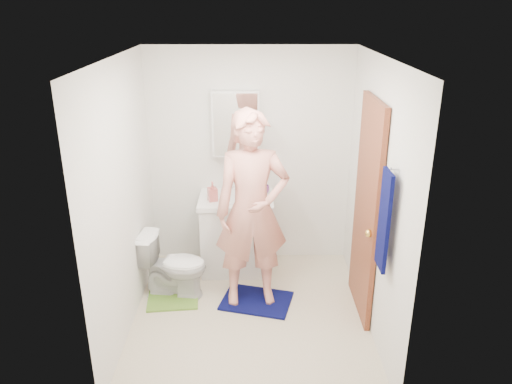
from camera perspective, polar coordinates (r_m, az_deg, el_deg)
floor at (r=4.92m, az=-0.68°, el=-14.01°), size 2.20×2.40×0.02m
ceiling at (r=4.04m, az=-0.83°, el=15.27°), size 2.20×2.40×0.02m
wall_back at (r=5.48m, az=-0.68°, el=3.91°), size 2.20×0.02×2.40m
wall_front at (r=3.25m, az=-0.84°, el=-8.87°), size 2.20×0.02×2.40m
wall_left at (r=4.48m, az=-15.07°, el=-0.85°), size 0.02×2.40×2.40m
wall_right at (r=4.47m, az=13.63°, el=-0.78°), size 0.02×2.40×2.40m
vanity_cabinet at (r=5.50m, az=-2.23°, el=-4.99°), size 0.75×0.55×0.80m
countertop at (r=5.33m, az=-2.29°, el=-0.89°), size 0.79×0.59×0.05m
sink_basin at (r=5.32m, az=-2.29°, el=-0.74°), size 0.40×0.40×0.03m
faucet at (r=5.47m, az=-2.25°, el=0.65°), size 0.03×0.03×0.12m
medicine_cabinet at (r=5.31m, az=-2.34°, el=7.81°), size 0.50×0.12×0.70m
mirror_panel at (r=5.25m, az=-2.36°, el=7.65°), size 0.46×0.01×0.66m
door at (r=4.66m, az=12.49°, el=-2.08°), size 0.05×0.80×2.05m
door_knob at (r=4.40m, az=12.78°, el=-4.63°), size 0.07×0.07×0.07m
towel at (r=3.93m, az=14.45°, el=-3.22°), size 0.03×0.24×0.80m
towel_hook at (r=3.79m, az=15.61°, el=2.59°), size 0.06×0.02×0.02m
toilet at (r=5.13m, az=-9.38°, el=-8.21°), size 0.70×0.45×0.67m
bath_mat at (r=5.10m, az=0.06°, el=-12.32°), size 0.77×0.63×0.02m
green_rug at (r=5.20m, az=-9.46°, el=-11.92°), size 0.54×0.47×0.02m
soap_dispenser at (r=5.22m, az=-5.00°, el=0.07°), size 0.12×0.12×0.21m
toothbrush_cup at (r=5.42m, az=0.91°, el=0.30°), size 0.14×0.14×0.09m
man at (r=4.66m, az=-0.44°, el=-2.16°), size 0.75×0.54×1.92m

